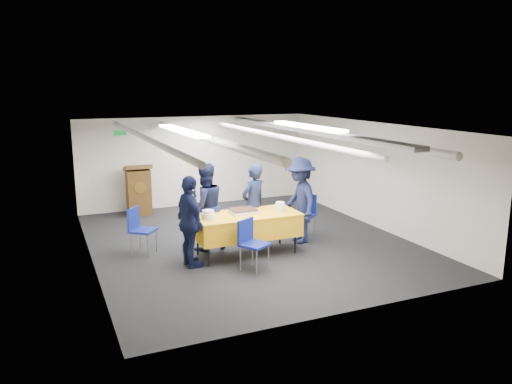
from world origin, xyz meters
The scene contains 14 objects.
ground centered at (0.00, 0.00, 0.00)m, with size 7.00×7.00×0.00m, color black.
room_shell centered at (0.09, 0.41, 1.81)m, with size 6.00×7.00×2.30m.
serving_table centered at (-0.32, -0.69, 0.56)m, with size 1.93×0.89×0.77m.
sheet_cake centered at (-0.35, -0.61, 0.81)m, with size 0.49×0.37×0.09m.
plate_stack_left centered at (-1.07, -0.74, 0.84)m, with size 0.24×0.24×0.16m.
plate_stack_right centered at (0.34, -0.74, 0.85)m, with size 0.20×0.20×0.17m.
podium centered at (-1.60, 3.05, 0.61)m, with size 0.62×0.53×1.25m.
chair_near centered at (-0.55, -1.43, 0.53)m, with size 0.57×0.57×0.87m.
chair_right centered at (1.24, -0.09, 0.53)m, with size 0.59×0.59×0.87m.
chair_left centered at (-2.14, 0.14, 0.53)m, with size 0.59×0.59×0.87m.
sailor_a centered at (0.03, -0.20, 0.80)m, with size 0.59×0.38×1.60m, color black.
sailor_b centered at (-0.93, -0.11, 0.83)m, with size 0.81×0.63×1.66m, color black.
sailor_c centered at (-1.45, -0.90, 0.80)m, with size 0.94×0.39×1.60m, color black.
sailor_d centered at (0.93, -0.42, 0.86)m, with size 1.11×0.64×1.71m, color black.
Camera 1 is at (-3.68, -8.87, 3.08)m, focal length 35.00 mm.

